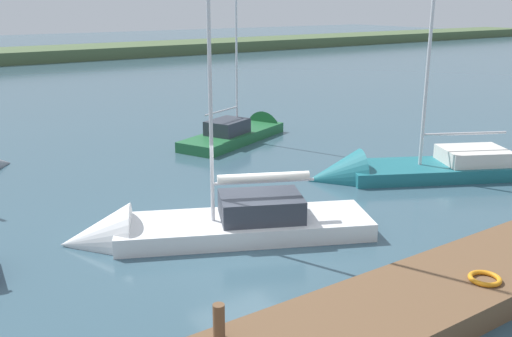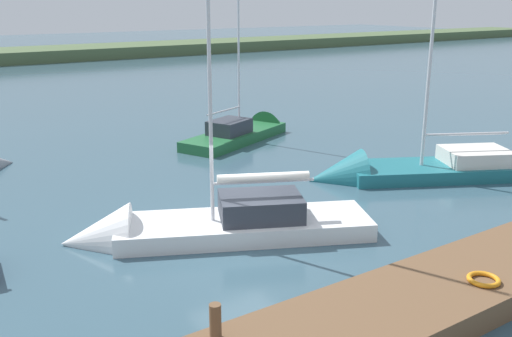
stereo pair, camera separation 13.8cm
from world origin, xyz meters
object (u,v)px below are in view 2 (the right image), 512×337
(sailboat_outer_mooring, at_px, (197,232))
(life_ring_buoy, at_px, (484,280))
(mooring_post_near, at_px, (215,321))
(sailboat_far_left, at_px, (249,134))
(sailboat_inner_slip, at_px, (406,175))

(sailboat_outer_mooring, bearing_deg, life_ring_buoy, 141.99)
(mooring_post_near, bearing_deg, sailboat_outer_mooring, -114.91)
(sailboat_outer_mooring, bearing_deg, sailboat_far_left, -104.54)
(sailboat_inner_slip, distance_m, sailboat_far_left, 8.47)
(sailboat_inner_slip, relative_size, sailboat_outer_mooring, 0.91)
(life_ring_buoy, distance_m, sailboat_inner_slip, 8.83)
(life_ring_buoy, bearing_deg, sailboat_outer_mooring, -63.46)
(sailboat_inner_slip, height_order, sailboat_outer_mooring, sailboat_outer_mooring)
(mooring_post_near, bearing_deg, sailboat_far_left, -125.16)
(sailboat_inner_slip, relative_size, sailboat_far_left, 1.30)
(mooring_post_near, bearing_deg, life_ring_buoy, 166.88)
(life_ring_buoy, bearing_deg, sailboat_far_left, -106.03)
(mooring_post_near, height_order, sailboat_outer_mooring, sailboat_outer_mooring)
(sailboat_inner_slip, bearing_deg, sailboat_outer_mooring, 31.06)
(life_ring_buoy, relative_size, sailboat_far_left, 0.09)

